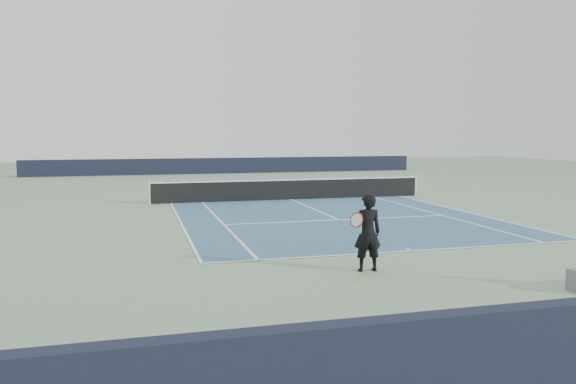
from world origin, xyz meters
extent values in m
plane|color=gray|center=(0.00, 0.00, 0.00)|extent=(80.00, 80.00, 0.00)
cube|color=#345F7B|center=(0.00, 0.00, 0.01)|extent=(10.97, 23.77, 0.01)
cylinder|color=silver|center=(-6.40, 0.00, 0.54)|extent=(0.10, 0.10, 1.07)
cylinder|color=silver|center=(6.40, 0.00, 0.54)|extent=(0.10, 0.10, 1.07)
cube|color=black|center=(0.00, 0.00, 0.46)|extent=(12.80, 0.03, 0.90)
cube|color=white|center=(0.00, 0.00, 0.93)|extent=(12.80, 0.04, 0.06)
cube|color=black|center=(0.00, 17.88, 0.60)|extent=(30.00, 0.25, 1.20)
imported|color=black|center=(-1.97, -13.52, 0.88)|extent=(0.69, 0.52, 1.75)
torus|color=maroon|center=(-2.25, -13.57, 1.18)|extent=(0.34, 0.18, 0.36)
cylinder|color=white|center=(-2.25, -13.57, 1.18)|extent=(0.29, 0.14, 0.32)
cylinder|color=white|center=(-2.13, -13.54, 0.92)|extent=(0.08, 0.13, 0.27)
sphere|color=#C6D62B|center=(-2.44, -14.23, 0.03)|extent=(0.06, 0.06, 0.06)
camera|label=1|loc=(-6.92, -24.97, 3.08)|focal=35.00mm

